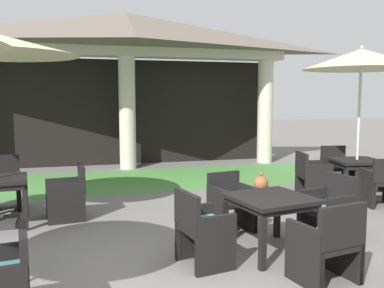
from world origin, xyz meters
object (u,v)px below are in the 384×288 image
Objects in this scene: patio_umbrella_far_back at (361,61)px; patio_chair_far_back_north at (337,168)px; patio_chair_mid_right_south at (327,244)px; terracotta_urn at (261,183)px; patio_chair_mid_right_east at (329,210)px; patio_table_far_back at (357,165)px; patio_chair_far_back_west at (312,175)px; patio_chair_near_foreground_east at (67,195)px; patio_chair_near_foreground_north at (1,186)px; patio_chair_mid_right_west at (202,230)px; patio_chair_far_back_south at (381,183)px; patio_table_mid_right at (271,204)px; patio_chair_mid_right_north at (231,203)px.

patio_chair_far_back_north is (0.17, 0.90, -2.24)m from patio_umbrella_far_back.
patio_chair_mid_right_south reaches higher than terracotta_urn.
terracotta_urn is at bearing -18.85° from patio_chair_mid_right_east.
patio_umbrella_far_back is 2.42m from patio_chair_far_back_north.
patio_chair_mid_right_south is 2.35× the size of terracotta_urn.
patio_table_far_back is at bearing -53.56° from patio_chair_mid_right_east.
patio_chair_near_foreground_east is at bearing -74.13° from patio_chair_far_back_west.
patio_table_far_back is 1.22× the size of patio_chair_far_back_west.
patio_chair_near_foreground_north is 4.18m from patio_chair_mid_right_west.
patio_chair_mid_right_south is (3.74, -4.04, -0.00)m from patio_chair_near_foreground_north.
terracotta_urn is (0.46, 3.16, -0.27)m from patio_chair_mid_right_east.
patio_umbrella_far_back reaches higher than patio_chair_mid_right_west.
patio_chair_near_foreground_north is 5.50m from patio_chair_mid_right_south.
patio_chair_far_back_north is (2.28, 3.15, -0.03)m from patio_chair_mid_right_east.
patio_chair_mid_right_south reaches higher than patio_chair_far_back_north.
patio_chair_mid_right_east is 0.30× the size of patio_umbrella_far_back.
patio_chair_near_foreground_east is 2.80m from patio_chair_mid_right_west.
patio_chair_mid_right_east is at bearing -15.79° from patio_chair_far_back_west.
patio_chair_near_foreground_north is 1.05× the size of patio_chair_mid_right_south.
patio_chair_far_back_north is at bearing -84.28° from patio_chair_near_foreground_east.
patio_chair_near_foreground_east is 3.95m from patio_chair_mid_right_east.
terracotta_urn is at bearing 177.15° from patio_chair_near_foreground_north.
patio_table_mid_right is at bearing -141.38° from patio_chair_far_back_south.
patio_table_mid_right is 0.99m from patio_chair_mid_right_south.
patio_table_mid_right reaches higher than patio_table_far_back.
patio_table_far_back is at bearing -165.77° from patio_chair_mid_right_north.
patio_chair_mid_right_south is at bearing 44.91° from patio_chair_mid_right_west.
patio_chair_mid_right_east reaches higher than patio_chair_far_back_north.
patio_chair_mid_right_north is at bearing 45.76° from patio_chair_far_back_north.
patio_chair_far_back_west is (4.61, 0.42, 0.01)m from patio_chair_near_foreground_east.
patio_table_mid_right is at bearing 133.36° from patio_chair_near_foreground_north.
patio_chair_near_foreground_north is at bearing -84.23° from patio_chair_far_back_west.
patio_table_mid_right is (2.46, -2.18, 0.22)m from patio_chair_near_foreground_east.
patio_chair_far_back_north is (3.05, 4.28, -0.02)m from patio_chair_mid_right_south.
patio_chair_mid_right_west is at bearing -146.96° from patio_umbrella_far_back.
patio_table_mid_right is 3.90m from patio_table_far_back.
patio_chair_far_back_west is 1.30m from patio_chair_far_back_north.
patio_chair_near_foreground_north is 4.72m from patio_table_mid_right.
patio_chair_mid_right_east is 1.01× the size of patio_chair_far_back_south.
patio_chair_far_back_south reaches higher than patio_chair_far_back_north.
patio_umbrella_far_back is at bearing 38.47° from patio_table_mid_right.
terracotta_urn is at bearing -79.05° from patio_chair_near_foreground_east.
patio_chair_near_foreground_east is at bearing 119.60° from patio_chair_mid_right_south.
patio_chair_mid_right_east is at bearing 135.24° from patio_chair_mid_right_north.
patio_chair_mid_right_north reaches higher than patio_table_far_back.
patio_chair_mid_right_west is at bearing -169.52° from patio_table_mid_right.
patio_chair_far_back_north reaches higher than patio_table_far_back.
patio_table_mid_right is 1.21× the size of patio_chair_mid_right_east.
patio_chair_near_foreground_north is 1.07× the size of patio_chair_far_back_west.
patio_chair_mid_right_east reaches higher than patio_table_far_back.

